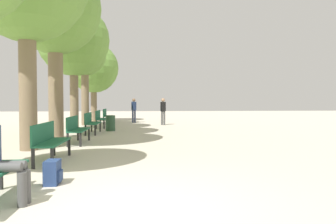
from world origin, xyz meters
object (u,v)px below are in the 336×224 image
object	(u,v)px
tree_row_4	(85,56)
pedestrian_mid	(163,110)
tree_row_2	(55,10)
tree_row_3	(74,41)
bench_row_4	(100,117)
backpack	(53,172)
pedestrian_near	(134,109)
tree_row_5	(94,68)
bench_row_2	(76,127)
bench_row_3	(91,121)
trash_bin	(110,123)
bench_row_5	(107,115)
bench_row_1	(49,139)

from	to	relation	value
tree_row_4	pedestrian_mid	bearing A→B (deg)	-3.39
tree_row_4	pedestrian_mid	world-z (taller)	tree_row_4
tree_row_2	tree_row_3	distance (m)	3.51
bench_row_4	tree_row_4	size ratio (longest dim) A/B	0.33
backpack	pedestrian_near	xyz separation A→B (m)	(1.06, 15.70, 0.70)
bench_row_4	tree_row_4	xyz separation A→B (m)	(-1.09, 1.76, 3.53)
pedestrian_mid	pedestrian_near	bearing A→B (deg)	128.93
tree_row_2	backpack	xyz separation A→B (m)	(1.75, -7.17, -4.70)
bench_row_4	tree_row_5	world-z (taller)	tree_row_5
tree_row_4	tree_row_3	bearing A→B (deg)	-90.00
bench_row_4	tree_row_2	bearing A→B (deg)	-102.66
backpack	bench_row_4	bearing A→B (deg)	93.13
bench_row_2	pedestrian_near	world-z (taller)	pedestrian_near
bench_row_2	tree_row_3	world-z (taller)	tree_row_3
tree_row_2	tree_row_5	bearing A→B (deg)	90.00
bench_row_2	bench_row_4	world-z (taller)	same
bench_row_4	pedestrian_mid	world-z (taller)	pedestrian_mid
bench_row_3	tree_row_5	world-z (taller)	tree_row_5
tree_row_5	pedestrian_mid	distance (m)	6.55
trash_bin	backpack	bearing A→B (deg)	-90.38
bench_row_4	bench_row_5	size ratio (longest dim) A/B	1.00
bench_row_3	pedestrian_mid	bearing A→B (deg)	53.89
pedestrian_mid	tree_row_3	bearing A→B (deg)	-147.83
tree_row_3	tree_row_2	bearing A→B (deg)	-90.00
tree_row_5	trash_bin	distance (m)	8.24
tree_row_5	pedestrian_near	distance (m)	4.25
bench_row_1	tree_row_5	distance (m)	15.48
bench_row_2	bench_row_4	bearing A→B (deg)	90.00
backpack	tree_row_5	bearing A→B (deg)	95.76
bench_row_1	tree_row_2	xyz separation A→B (m)	(-1.09, 4.99, 4.36)
tree_row_4	pedestrian_near	size ratio (longest dim) A/B	3.41
trash_bin	tree_row_4	bearing A→B (deg)	115.48
bench_row_5	tree_row_2	distance (m)	9.29
bench_row_5	pedestrian_mid	xyz separation A→B (m)	(3.48, -1.79, 0.37)
backpack	bench_row_3	bearing A→B (deg)	94.31
tree_row_3	tree_row_5	bearing A→B (deg)	90.00
pedestrian_mid	tree_row_2	bearing A→B (deg)	-125.79
tree_row_3	tree_row_4	size ratio (longest dim) A/B	1.13
bench_row_4	bench_row_1	bearing A→B (deg)	-90.00
bench_row_2	pedestrian_near	size ratio (longest dim) A/B	1.11
tree_row_4	trash_bin	world-z (taller)	tree_row_4
bench_row_4	pedestrian_mid	xyz separation A→B (m)	(3.48, 1.49, 0.37)
backpack	pedestrian_near	size ratio (longest dim) A/B	0.26
bench_row_3	pedestrian_mid	world-z (taller)	pedestrian_mid
tree_row_3	bench_row_3	bearing A→B (deg)	-60.17
tree_row_3	pedestrian_near	bearing A→B (deg)	61.04
bench_row_5	trash_bin	xyz separation A→B (m)	(0.72, -5.32, -0.17)
bench_row_5	trash_bin	world-z (taller)	bench_row_5
bench_row_2	pedestrian_mid	bearing A→B (deg)	66.62
bench_row_2	tree_row_3	xyz separation A→B (m)	(-1.09, 5.18, 3.81)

